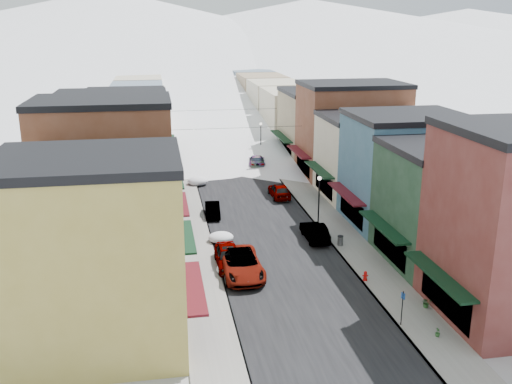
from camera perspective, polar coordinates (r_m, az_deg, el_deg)
name	(u,v)px	position (r m, az deg, el deg)	size (l,w,h in m)	color
ground	(334,359)	(34.06, 7.79, -16.19)	(600.00, 600.00, 0.00)	gray
road	(218,145)	(89.55, -3.79, 4.73)	(10.00, 160.00, 0.01)	black
sidewalk_left	(176,146)	(89.10, -8.02, 4.59)	(3.20, 160.00, 0.15)	gray
sidewalk_right	(260,143)	(90.46, 0.39, 4.93)	(3.20, 160.00, 0.15)	gray
curb_left	(186,146)	(89.16, -7.02, 4.63)	(0.10, 160.00, 0.15)	slate
curb_right	(250,143)	(90.20, -0.59, 4.90)	(0.10, 160.00, 0.15)	slate
bldg_l_yellow	(93,254)	(33.84, -15.95, -5.94)	(11.30, 8.70, 11.50)	#A9943E
bldg_l_cream	(106,221)	(42.11, -14.75, -2.82)	(11.30, 8.20, 9.50)	beige
bldg_l_brick_near	(106,173)	(49.37, -14.77, 1.85)	(12.30, 8.20, 12.50)	brown
bldg_l_grayblue	(119,168)	(57.98, -13.53, 2.31)	(11.30, 9.20, 9.00)	slate
bldg_l_brick_far	(114,141)	(66.60, -14.03, 4.97)	(13.30, 9.20, 11.00)	brown
bldg_l_tan	(127,129)	(76.44, -12.79, 6.12)	(11.30, 11.20, 10.00)	tan
bldg_r_green	(452,204)	(47.14, 19.02, -1.11)	(11.30, 9.20, 9.50)	#1C3A25
bldg_r_blue	(405,169)	(54.72, 14.63, 2.20)	(11.30, 9.20, 10.50)	#345E76
bldg_r_cream	(374,156)	(63.13, 11.68, 3.57)	(12.30, 9.20, 9.00)	beige
bldg_r_brick_far	(351,129)	(71.31, 9.50, 6.19)	(13.30, 9.20, 11.50)	brown
bldg_r_tan	(320,124)	(80.56, 6.46, 6.77)	(11.30, 11.20, 9.50)	#8B7B5B
distant_blocks	(205,100)	(111.48, -5.14, 9.13)	(34.00, 55.00, 8.00)	gray
mountain_ridge	(132,31)	(304.54, -12.29, 15.48)	(670.00, 340.00, 34.00)	silver
overhead_cables	(228,118)	(76.21, -2.84, 7.39)	(16.40, 15.04, 0.04)	black
car_white_suv	(241,264)	(43.27, -1.49, -7.21)	(2.97, 6.44, 1.79)	silver
car_silver_sedan	(228,257)	(44.76, -2.79, -6.47)	(1.98, 4.91, 1.67)	gray
car_dark_hatch	(213,210)	(56.28, -4.37, -1.78)	(1.40, 4.03, 1.33)	black
car_silver_wagon	(194,153)	(81.10, -6.19, 3.93)	(2.01, 4.94, 1.43)	gray
car_green_sedan	(315,231)	(50.32, 5.89, -3.95)	(1.65, 4.72, 1.55)	black
car_gray_suv	(279,190)	(62.12, 2.34, 0.16)	(1.88, 4.68, 1.59)	gray
car_black_sedan	(257,161)	(75.61, 0.07, 3.13)	(2.12, 5.21, 1.51)	black
car_lane_silver	(208,141)	(88.87, -4.80, 5.07)	(1.65, 4.09, 1.39)	gray
car_lane_white	(216,129)	(99.18, -3.97, 6.33)	(2.50, 5.43, 1.51)	white
fire_hydrant	(365,276)	(43.03, 10.87, -8.26)	(0.43, 0.33, 0.74)	red
parking_sign	(402,305)	(37.19, 14.42, -10.92)	(0.15, 0.30, 2.32)	black
trash_can	(340,240)	(49.10, 8.43, -4.82)	(0.50, 0.50, 0.85)	#525457
streetlamp_near	(319,194)	(53.07, 6.32, -0.22)	(0.39, 0.39, 4.67)	black
streetlamp_far	(261,134)	(81.49, 0.48, 5.77)	(0.38, 0.38, 4.62)	black
planter_near	(426,303)	(40.20, 16.67, -10.56)	(0.61, 0.53, 0.67)	#295727
planter_far	(438,332)	(37.05, 17.71, -13.23)	(0.30, 0.30, 0.54)	#2A5627
snow_pile_near	(231,268)	(43.71, -2.54, -7.62)	(2.20, 2.55, 0.93)	white
snow_pile_mid	(221,237)	(49.77, -3.53, -4.53)	(2.21, 2.56, 0.93)	white
snow_pile_far	(198,181)	(67.30, -5.84, 1.11)	(2.41, 2.68, 1.02)	white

